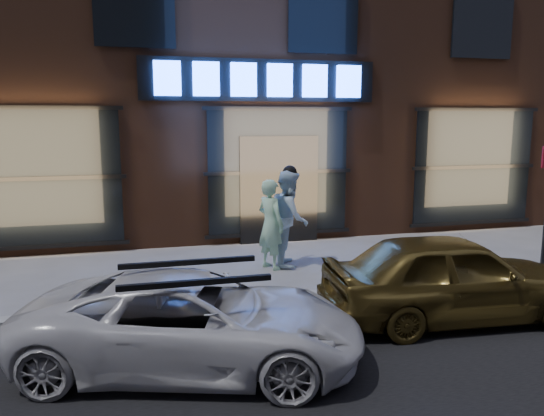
{
  "coord_description": "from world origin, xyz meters",
  "views": [
    {
      "loc": [
        -3.12,
        -7.47,
        2.8
      ],
      "look_at": [
        -0.77,
        1.6,
        1.2
      ],
      "focal_mm": 35.0,
      "sensor_mm": 36.0,
      "label": 1
    }
  ],
  "objects": [
    {
      "name": "white_suv",
      "position": [
        -2.56,
        -1.77,
        0.53
      ],
      "size": [
        4.18,
        2.8,
        1.07
      ],
      "primitive_type": "imported",
      "rotation": [
        0.0,
        0.0,
        1.28
      ],
      "color": "silver",
      "rests_on": "ground"
    },
    {
      "name": "man_cap",
      "position": [
        -0.3,
        2.05,
        0.92
      ],
      "size": [
        0.89,
        1.04,
        1.83
      ],
      "primitive_type": "imported",
      "rotation": [
        0.0,
        0.0,
        1.32
      ],
      "color": "white",
      "rests_on": "ground"
    },
    {
      "name": "gold_sedan",
      "position": [
        1.09,
        -1.26,
        0.62
      ],
      "size": [
        3.74,
        1.72,
        1.24
      ],
      "primitive_type": "imported",
      "rotation": [
        0.0,
        0.0,
        1.5
      ],
      "color": "brown",
      "rests_on": "ground"
    },
    {
      "name": "ground",
      "position": [
        0.0,
        0.0,
        0.0
      ],
      "size": [
        90.0,
        90.0,
        0.0
      ],
      "primitive_type": "plane",
      "color": "slate",
      "rests_on": "ground"
    },
    {
      "name": "man_bowtie",
      "position": [
        -0.72,
        1.88,
        0.84
      ],
      "size": [
        0.65,
        0.73,
        1.69
      ],
      "primitive_type": "imported",
      "rotation": [
        0.0,
        0.0,
        2.06
      ],
      "color": "#C2FFCD",
      "rests_on": "ground"
    },
    {
      "name": "curb",
      "position": [
        0.0,
        0.0,
        0.06
      ],
      "size": [
        60.0,
        0.25,
        0.12
      ],
      "primitive_type": "cube",
      "color": "gray",
      "rests_on": "ground"
    },
    {
      "name": "storefront_building",
      "position": [
        -0.0,
        7.99,
        5.15
      ],
      "size": [
        30.2,
        8.28,
        10.3
      ],
      "color": "#54301E",
      "rests_on": "ground"
    }
  ]
}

